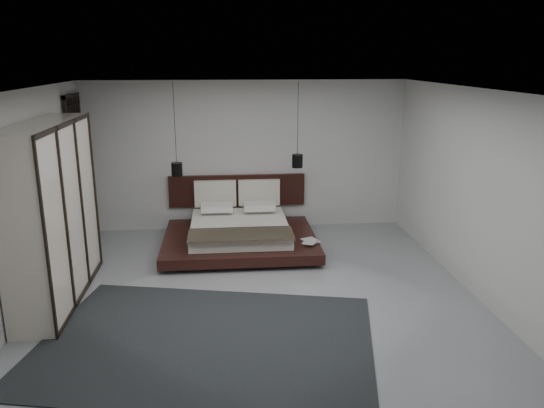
{
  "coord_description": "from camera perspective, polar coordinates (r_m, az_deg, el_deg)",
  "views": [
    {
      "loc": [
        -0.43,
        -6.87,
        3.19
      ],
      "look_at": [
        0.33,
        1.2,
        0.94
      ],
      "focal_mm": 35.0,
      "sensor_mm": 36.0,
      "label": 1
    }
  ],
  "objects": [
    {
      "name": "bed",
      "position": [
        9.26,
        -3.53,
        -2.89
      ],
      "size": [
        2.58,
        2.31,
        1.04
      ],
      "color": "black",
      "rests_on": "floor"
    },
    {
      "name": "wall_left",
      "position": [
        7.55,
        -25.09,
        0.28
      ],
      "size": [
        0.0,
        6.0,
        6.0
      ],
      "primitive_type": "plane",
      "rotation": [
        1.57,
        0.0,
        1.57
      ],
      "color": "#B4B4B2",
      "rests_on": "floor"
    },
    {
      "name": "wall_back",
      "position": [
        10.04,
        -2.84,
        5.2
      ],
      "size": [
        6.0,
        0.0,
        6.0
      ],
      "primitive_type": "plane",
      "rotation": [
        1.57,
        0.0,
        0.0
      ],
      "color": "#B4B4B2",
      "rests_on": "floor"
    },
    {
      "name": "pendant_left",
      "position": [
        9.39,
        -10.19,
        3.73
      ],
      "size": [
        0.19,
        0.19,
        1.61
      ],
      "color": "black",
      "rests_on": "ceiling"
    },
    {
      "name": "rug",
      "position": [
        6.4,
        -7.08,
        -14.46
      ],
      "size": [
        4.31,
        3.48,
        0.02
      ],
      "primitive_type": "cube",
      "rotation": [
        0.0,
        0.0,
        -0.22
      ],
      "color": "black",
      "rests_on": "floor"
    },
    {
      "name": "floor",
      "position": [
        7.58,
        -1.64,
        -9.39
      ],
      "size": [
        6.0,
        6.0,
        0.0
      ],
      "primitive_type": "plane",
      "color": "gray",
      "rests_on": "ground"
    },
    {
      "name": "book_lower",
      "position": [
        8.77,
        3.57,
        -4.11
      ],
      "size": [
        0.33,
        0.37,
        0.03
      ],
      "primitive_type": "imported",
      "rotation": [
        0.0,
        0.0,
        0.39
      ],
      "color": "#99724C",
      "rests_on": "bed"
    },
    {
      "name": "lattice_screen",
      "position": [
        9.83,
        -20.14,
        3.46
      ],
      "size": [
        0.05,
        0.9,
        2.6
      ],
      "primitive_type": "cube",
      "color": "black",
      "rests_on": "floor"
    },
    {
      "name": "ceiling",
      "position": [
        6.89,
        -1.82,
        12.24
      ],
      "size": [
        6.0,
        6.0,
        0.0
      ],
      "primitive_type": "plane",
      "rotation": [
        3.14,
        0.0,
        0.0
      ],
      "color": "white",
      "rests_on": "wall_back"
    },
    {
      "name": "book_upper",
      "position": [
        8.73,
        3.48,
        -4.02
      ],
      "size": [
        0.3,
        0.33,
        0.02
      ],
      "primitive_type": "imported",
      "rotation": [
        0.0,
        0.0,
        -0.48
      ],
      "color": "#99724C",
      "rests_on": "book_lower"
    },
    {
      "name": "wardrobe",
      "position": [
        7.58,
        -22.57,
        -0.95
      ],
      "size": [
        0.58,
        2.45,
        2.4
      ],
      "color": "beige",
      "rests_on": "floor"
    },
    {
      "name": "wall_right",
      "position": [
        7.88,
        20.6,
        1.36
      ],
      "size": [
        0.0,
        6.0,
        6.0
      ],
      "primitive_type": "plane",
      "rotation": [
        1.57,
        0.0,
        -1.57
      ],
      "color": "#B4B4B2",
      "rests_on": "floor"
    },
    {
      "name": "wall_front",
      "position": [
        4.28,
        0.91,
        -9.2
      ],
      "size": [
        6.0,
        0.0,
        6.0
      ],
      "primitive_type": "plane",
      "rotation": [
        -1.57,
        0.0,
        0.0
      ],
      "color": "#B4B4B2",
      "rests_on": "floor"
    },
    {
      "name": "pendant_right",
      "position": [
        9.43,
        2.74,
        4.68
      ],
      "size": [
        0.19,
        0.19,
        1.5
      ],
      "color": "black",
      "rests_on": "ceiling"
    }
  ]
}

